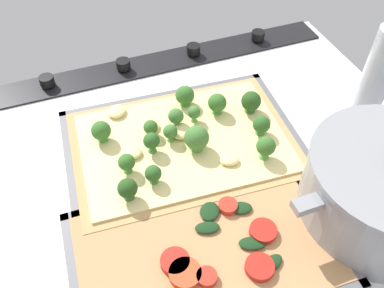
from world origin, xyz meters
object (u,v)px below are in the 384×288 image
at_px(cooking_pot, 384,190).
at_px(oil_bottle, 376,79).
at_px(baking_tray_front, 184,147).
at_px(veggie_pizza_back, 207,250).
at_px(broccoli_pizza, 184,140).
at_px(baking_tray_back, 205,251).

relative_size(cooking_pot, oil_bottle, 1.19).
xyz_separation_m(baking_tray_front, veggie_pizza_back, (0.03, 0.19, 0.01)).
height_order(cooking_pot, oil_bottle, oil_bottle).
height_order(veggie_pizza_back, oil_bottle, oil_bottle).
bearing_deg(broccoli_pizza, veggie_pizza_back, 79.21).
height_order(broccoli_pizza, veggie_pizza_back, broccoli_pizza).
bearing_deg(oil_bottle, baking_tray_front, -10.01).
distance_m(baking_tray_front, veggie_pizza_back, 0.20).
relative_size(broccoli_pizza, baking_tray_back, 1.01).
distance_m(veggie_pizza_back, cooking_pot, 0.25).
bearing_deg(veggie_pizza_back, baking_tray_back, -59.37).
bearing_deg(baking_tray_front, broccoli_pizza, -144.13).
xyz_separation_m(broccoli_pizza, baking_tray_back, (0.04, 0.19, -0.02)).
distance_m(baking_tray_back, oil_bottle, 0.38).
bearing_deg(cooking_pot, oil_bottle, -119.69).
height_order(baking_tray_back, oil_bottle, oil_bottle).
bearing_deg(veggie_pizza_back, oil_bottle, -157.94).
height_order(baking_tray_front, cooking_pot, cooking_pot).
relative_size(baking_tray_front, broccoli_pizza, 1.07).
distance_m(baking_tray_back, veggie_pizza_back, 0.01).
relative_size(veggie_pizza_back, cooking_pot, 1.18).
bearing_deg(baking_tray_front, cooking_pot, 134.81).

